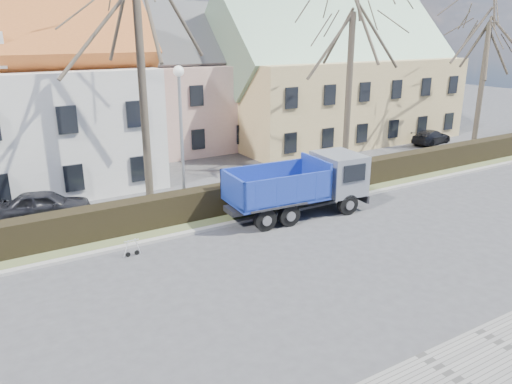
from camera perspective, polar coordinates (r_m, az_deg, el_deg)
ground at (r=18.03m, az=3.58°, el=-8.53°), size 120.00×120.00×0.00m
curb_far at (r=21.60m, az=-3.39°, el=-3.72°), size 80.00×0.30×0.12m
grass_strip at (r=22.94m, az=-5.27°, el=-2.47°), size 80.00×3.00×0.10m
hedge at (r=22.57m, az=-5.09°, el=-1.19°), size 60.00×0.90×1.30m
building_pink at (r=35.98m, az=-9.56°, el=11.32°), size 10.80×8.80×8.00m
building_yellow at (r=39.57m, az=8.86°, el=12.31°), size 18.80×10.80×8.50m
tree_1 at (r=22.94m, az=-12.96°, el=13.27°), size 9.20×9.20×12.65m
tree_2 at (r=29.15m, az=10.63°, el=12.71°), size 8.00×8.00×11.00m
tree_3 at (r=38.19m, az=24.53°, el=12.21°), size 7.60×7.60×10.45m
dump_truck at (r=22.38m, az=4.23°, el=0.57°), size 6.96×3.02×2.71m
streetlight at (r=22.36m, az=-8.47°, el=5.71°), size 0.52×0.52×6.71m
cart_frame at (r=19.18m, az=-14.64°, el=-6.25°), size 0.79×0.45×0.72m
parked_car_a at (r=24.08m, az=-22.96°, el=-1.35°), size 4.10×2.49×1.31m
parked_car_b at (r=39.28m, az=19.39°, el=5.97°), size 3.83×2.05×1.06m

